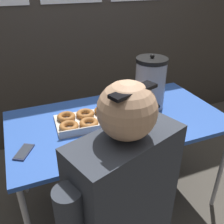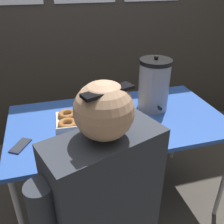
{
  "view_description": "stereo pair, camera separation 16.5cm",
  "coord_description": "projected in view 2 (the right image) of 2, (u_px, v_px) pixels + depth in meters",
  "views": [
    {
      "loc": [
        -0.59,
        -1.34,
        1.62
      ],
      "look_at": [
        -0.04,
        0.0,
        0.82
      ],
      "focal_mm": 40.0,
      "sensor_mm": 36.0,
      "label": 1
    },
    {
      "loc": [
        -0.44,
        -1.39,
        1.62
      ],
      "look_at": [
        -0.04,
        0.0,
        0.82
      ],
      "focal_mm": 40.0,
      "sensor_mm": 36.0,
      "label": 2
    }
  ],
  "objects": [
    {
      "name": "person_seated",
      "position": [
        106.0,
        223.0,
        1.14
      ],
      "size": [
        0.6,
        0.36,
        1.32
      ],
      "rotation": [
        0.0,
        0.0,
        3.47
      ],
      "color": "#33332D",
      "rests_on": "ground"
    },
    {
      "name": "ground_plane",
      "position": [
        117.0,
        198.0,
        2.06
      ],
      "size": [
        12.0,
        12.0,
        0.0
      ],
      "primitive_type": "plane",
      "color": "#4C473F"
    },
    {
      "name": "coffee_urn",
      "position": [
        154.0,
        85.0,
        1.75
      ],
      "size": [
        0.22,
        0.25,
        0.39
      ],
      "color": "#939399",
      "rests_on": "folding_table"
    },
    {
      "name": "cell_phone",
      "position": [
        21.0,
        146.0,
        1.42
      ],
      "size": [
        0.13,
        0.15,
        0.01
      ],
      "rotation": [
        0.0,
        0.0,
        -0.54
      ],
      "color": "#2D334C",
      "rests_on": "folding_table"
    },
    {
      "name": "folding_table",
      "position": [
        118.0,
        125.0,
        1.72
      ],
      "size": [
        1.45,
        0.8,
        0.76
      ],
      "color": "#2D56B2",
      "rests_on": "ground"
    },
    {
      "name": "donut_box",
      "position": [
        94.0,
        118.0,
        1.66
      ],
      "size": [
        0.55,
        0.32,
        0.05
      ],
      "rotation": [
        0.0,
        0.0,
        -0.07
      ],
      "color": "beige",
      "rests_on": "folding_table"
    }
  ]
}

